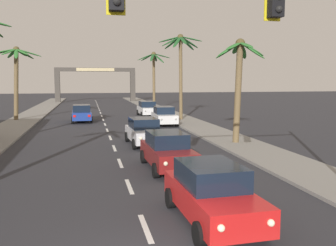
{
  "coord_description": "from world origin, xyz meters",
  "views": [
    {
      "loc": [
        -1.46,
        -7.32,
        4.05
      ],
      "look_at": [
        1.91,
        8.0,
        2.2
      ],
      "focal_mm": 38.84,
      "sensor_mm": 36.0,
      "label": 1
    }
  ],
  "objects": [
    {
      "name": "sidewalk_right",
      "position": [
        7.8,
        20.0,
        0.07
      ],
      "size": [
        3.2,
        110.0,
        0.14
      ],
      "primitive_type": "cube",
      "color": "gray",
      "rests_on": "ground"
    },
    {
      "name": "lane_markings",
      "position": [
        0.44,
        19.4,
        0.0
      ],
      "size": [
        4.28,
        86.8,
        0.01
      ],
      "color": "silver",
      "rests_on": "ground"
    },
    {
      "name": "traffic_signal_mast",
      "position": [
        3.05,
        0.74,
        5.28
      ],
      "size": [
        11.49,
        0.41,
        7.32
      ],
      "color": "#2D2D33",
      "rests_on": "ground"
    },
    {
      "name": "sedan_lead_at_stop_bar",
      "position": [
        1.93,
        2.26,
        0.85
      ],
      "size": [
        2.05,
        4.49,
        1.68
      ],
      "color": "red",
      "rests_on": "ground"
    },
    {
      "name": "sedan_third_in_queue",
      "position": [
        2.03,
        8.7,
        0.85
      ],
      "size": [
        2.06,
        4.49,
        1.68
      ],
      "color": "maroon",
      "rests_on": "ground"
    },
    {
      "name": "sedan_fifth_in_queue",
      "position": [
        1.93,
        15.14,
        0.85
      ],
      "size": [
        2.11,
        4.51,
        1.68
      ],
      "color": "silver",
      "rests_on": "ground"
    },
    {
      "name": "sedan_oncoming_far",
      "position": [
        -2.11,
        28.89,
        0.85
      ],
      "size": [
        2.03,
        4.48,
        1.68
      ],
      "color": "navy",
      "rests_on": "ground"
    },
    {
      "name": "sedan_parked_nearest_kerb",
      "position": [
        5.23,
        24.73,
        0.85
      ],
      "size": [
        2.05,
        4.49,
        1.68
      ],
      "color": "silver",
      "rests_on": "ground"
    },
    {
      "name": "sedan_parked_mid_kerb",
      "position": [
        5.07,
        33.3,
        0.85
      ],
      "size": [
        2.02,
        4.48,
        1.68
      ],
      "color": "silver",
      "rests_on": "ground"
    },
    {
      "name": "palm_left_third",
      "position": [
        -8.29,
        31.07,
        5.29
      ],
      "size": [
        4.69,
        4.55,
        7.34
      ],
      "color": "brown",
      "rests_on": "ground"
    },
    {
      "name": "palm_right_second",
      "position": [
        7.76,
        13.99,
        4.62
      ],
      "size": [
        3.29,
        3.51,
        6.61
      ],
      "color": "brown",
      "rests_on": "ground"
    },
    {
      "name": "palm_right_third",
      "position": [
        7.58,
        27.98,
        6.37
      ],
      "size": [
        4.17,
        4.18,
        8.56
      ],
      "color": "brown",
      "rests_on": "ground"
    },
    {
      "name": "palm_right_farthest",
      "position": [
        7.38,
        41.96,
        5.54
      ],
      "size": [
        4.59,
        4.23,
        7.88
      ],
      "color": "brown",
      "rests_on": "ground"
    },
    {
      "name": "town_gateway_arch",
      "position": [
        0.0,
        61.39,
        4.13
      ],
      "size": [
        14.58,
        0.9,
        6.33
      ],
      "color": "#423D38",
      "rests_on": "ground"
    }
  ]
}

